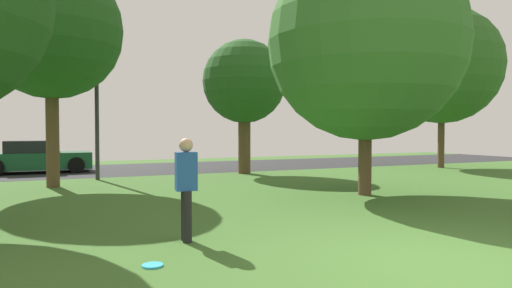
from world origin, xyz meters
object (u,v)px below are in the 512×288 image
(oak_tree_right, at_px, (442,66))
(maple_tree_far, at_px, (244,82))
(parked_car_green, at_px, (36,158))
(frisbee_disc, at_px, (152,265))
(street_lamp_post, at_px, (97,115))
(birch_tree_lone, at_px, (51,29))
(maple_tree_near, at_px, (366,43))
(person_catcher, at_px, (186,185))

(oak_tree_right, height_order, maple_tree_far, oak_tree_right)
(parked_car_green, bearing_deg, oak_tree_right, -16.26)
(frisbee_disc, height_order, street_lamp_post, street_lamp_post)
(birch_tree_lone, relative_size, frisbee_disc, 25.43)
(parked_car_green, bearing_deg, birch_tree_lone, -83.37)
(birch_tree_lone, distance_m, frisbee_disc, 10.44)
(maple_tree_near, height_order, frisbee_disc, maple_tree_near)
(birch_tree_lone, relative_size, person_catcher, 4.27)
(person_catcher, bearing_deg, oak_tree_right, 35.83)
(oak_tree_right, distance_m, maple_tree_far, 9.42)
(maple_tree_far, bearing_deg, street_lamp_post, -179.95)
(person_catcher, distance_m, frisbee_disc, 1.57)
(birch_tree_lone, distance_m, oak_tree_right, 16.24)
(oak_tree_right, xyz_separation_m, person_catcher, (-14.34, -8.58, -3.77))
(maple_tree_far, height_order, street_lamp_post, maple_tree_far)
(birch_tree_lone, distance_m, person_catcher, 9.22)
(frisbee_disc, xyz_separation_m, parked_car_green, (-1.78, 14.58, 0.59))
(maple_tree_far, height_order, person_catcher, maple_tree_far)
(person_catcher, height_order, street_lamp_post, street_lamp_post)
(birch_tree_lone, relative_size, maple_tree_near, 1.03)
(maple_tree_near, relative_size, street_lamp_post, 1.48)
(person_catcher, relative_size, frisbee_disc, 5.96)
(oak_tree_right, xyz_separation_m, frisbee_disc, (-15.08, -9.66, -4.64))
(birch_tree_lone, relative_size, parked_car_green, 1.69)
(maple_tree_far, height_order, frisbee_disc, maple_tree_far)
(oak_tree_right, height_order, street_lamp_post, oak_tree_right)
(frisbee_disc, relative_size, parked_car_green, 0.07)
(birch_tree_lone, height_order, person_catcher, birch_tree_lone)
(birch_tree_lone, xyz_separation_m, maple_tree_near, (7.60, -5.19, -0.70))
(maple_tree_near, relative_size, frisbee_disc, 24.64)
(oak_tree_right, distance_m, maple_tree_near, 10.32)
(frisbee_disc, distance_m, parked_car_green, 14.70)
(person_catcher, relative_size, parked_car_green, 0.40)
(person_catcher, bearing_deg, maple_tree_far, 67.53)
(maple_tree_far, bearing_deg, person_catcher, -117.40)
(person_catcher, xyz_separation_m, street_lamp_post, (-0.49, 9.73, 1.37))
(maple_tree_near, distance_m, parked_car_green, 13.80)
(person_catcher, bearing_deg, maple_tree_near, 32.39)
(maple_tree_near, relative_size, person_catcher, 4.14)
(maple_tree_near, bearing_deg, parked_car_green, 127.95)
(parked_car_green, bearing_deg, person_catcher, -79.43)
(birch_tree_lone, distance_m, street_lamp_post, 3.27)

